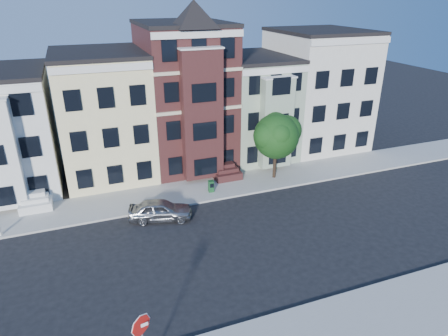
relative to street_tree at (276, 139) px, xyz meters
name	(u,v)px	position (x,y,z in m)	size (l,w,h in m)	color
ground	(251,243)	(-5.74, -7.98, -3.54)	(120.00, 120.00, 0.00)	black
far_sidewalk	(210,188)	(-5.74, 0.02, -3.46)	(60.00, 4.00, 0.15)	#9E9B93
near_sidewalk	(322,336)	(-5.74, -15.98, -3.46)	(60.00, 4.00, 0.15)	#9E9B93
house_yellow	(104,116)	(-12.74, 6.52, 1.46)	(7.00, 9.00, 10.00)	beige
house_brown	(185,97)	(-5.74, 6.52, 2.46)	(7.00, 9.00, 12.00)	#3D1B1A
house_green	(252,107)	(0.76, 6.52, 0.96)	(6.00, 9.00, 9.00)	#91A389
house_cream	(316,91)	(7.76, 6.52, 1.96)	(8.00, 9.00, 11.00)	silver
street_tree	(276,139)	(0.00, 0.00, 0.00)	(5.82, 5.82, 6.77)	#1D4F18
parked_car	(160,210)	(-10.38, -3.14, -2.80)	(1.74, 4.32, 1.47)	gray
newspaper_box	(211,186)	(-5.84, -0.66, -2.92)	(0.42, 0.37, 0.92)	#1A5126
fire_hydrant	(0,231)	(-20.51, -1.68, -3.09)	(0.21, 0.21, 0.60)	silver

